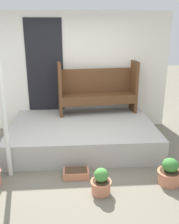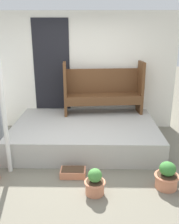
# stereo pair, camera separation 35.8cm
# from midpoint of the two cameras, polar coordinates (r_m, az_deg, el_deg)

# --- Properties ---
(ground_plane) EXTENTS (24.00, 24.00, 0.00)m
(ground_plane) POSITION_cam_midpoint_polar(r_m,az_deg,el_deg) (4.28, -0.96, -12.92)
(ground_plane) COLOR #706B5B
(porch_slab) EXTENTS (2.81, 1.93, 0.45)m
(porch_slab) POSITION_cam_midpoint_polar(r_m,az_deg,el_deg) (5.04, 1.02, -5.01)
(porch_slab) COLOR #B2AFA8
(porch_slab) RESTS_ON ground_plane
(house_wall) EXTENTS (4.01, 0.08, 2.60)m
(house_wall) POSITION_cam_midpoint_polar(r_m,az_deg,el_deg) (5.69, 0.71, 9.15)
(house_wall) COLOR white
(house_wall) RESTS_ON ground_plane
(support_post) EXTENTS (0.07, 0.07, 2.44)m
(support_post) POSITION_cam_midpoint_polar(r_m,az_deg,el_deg) (3.90, -16.86, 2.65)
(support_post) COLOR white
(support_post) RESTS_ON ground_plane
(bench) EXTENTS (1.73, 0.57, 1.13)m
(bench) POSITION_cam_midpoint_polar(r_m,az_deg,el_deg) (5.46, 4.98, 5.35)
(bench) COLOR brown
(bench) RESTS_ON porch_slab
(flower_pot_middle) EXTENTS (0.30, 0.30, 0.39)m
(flower_pot_middle) POSITION_cam_midpoint_polar(r_m,az_deg,el_deg) (3.65, 4.15, -15.96)
(flower_pot_middle) COLOR tan
(flower_pot_middle) RESTS_ON ground_plane
(flower_pot_right) EXTENTS (0.36, 0.36, 0.41)m
(flower_pot_right) POSITION_cam_midpoint_polar(r_m,az_deg,el_deg) (3.98, 19.80, -13.79)
(flower_pot_right) COLOR tan
(flower_pot_right) RESTS_ON ground_plane
(planter_box_rect) EXTENTS (0.40, 0.23, 0.13)m
(planter_box_rect) POSITION_cam_midpoint_polar(r_m,az_deg,el_deg) (4.07, -1.21, -13.73)
(planter_box_rect) COLOR tan
(planter_box_rect) RESTS_ON ground_plane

